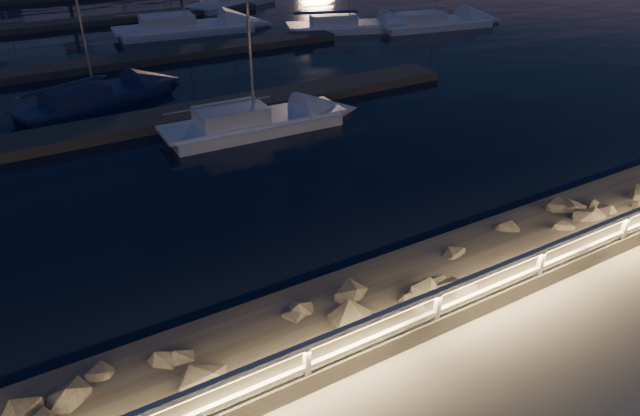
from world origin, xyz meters
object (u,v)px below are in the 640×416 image
Objects in this scene: sailboat_c at (92,97)px; sailboat_g at (182,27)px; sailboat_l at (346,25)px; sailboat_b at (249,121)px; sailboat_h at (431,22)px; guard_rail at (507,272)px; sailboat_k at (230,1)px.

sailboat_g reaches higher than sailboat_c.
sailboat_b is at bearing -114.64° from sailboat_l.
sailboat_g is 16.98m from sailboat_h.
sailboat_b is 1.04× the size of sailboat_c.
sailboat_l is (9.87, -4.73, -0.05)m from sailboat_g.
sailboat_k is at bearing 75.99° from guard_rail.
sailboat_h is (15.50, -6.94, -0.05)m from sailboat_g.
sailboat_g reaches higher than sailboat_b.
sailboat_g is at bearing 84.14° from guard_rail.
sailboat_l is (13.20, 13.51, -0.01)m from sailboat_b.
guard_rail is at bearing -96.91° from sailboat_c.
sailboat_c is at bearing -158.70° from sailboat_h.
sailboat_c is (-4.82, 6.38, -0.03)m from sailboat_b.
sailboat_k is at bearing 131.27° from sailboat_h.
sailboat_h is (18.83, 11.30, -0.00)m from sailboat_b.
sailboat_l is (-5.63, 2.21, -0.01)m from sailboat_h.
sailboat_k is (9.78, 39.19, -0.93)m from guard_rail.
sailboat_k reaches higher than sailboat_b.
sailboat_k is 1.02× the size of sailboat_l.
sailboat_c is at bearing -138.71° from sailboat_l.
sailboat_c is 24.15m from sailboat_h.
sailboat_b is at bearing -94.46° from sailboat_g.
sailboat_b is at bearing 90.35° from guard_rail.
sailboat_l reaches higher than sailboat_b.
sailboat_b is 0.80× the size of sailboat_g.
sailboat_k is (9.86, 25.80, 0.02)m from sailboat_b.
sailboat_c is 0.86× the size of sailboat_l.
sailboat_b is 0.89× the size of sailboat_l.
sailboat_h reaches higher than sailboat_k.
sailboat_b is 18.89m from sailboat_l.
sailboat_c is 19.38m from sailboat_l.
sailboat_h is 1.00× the size of sailboat_k.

